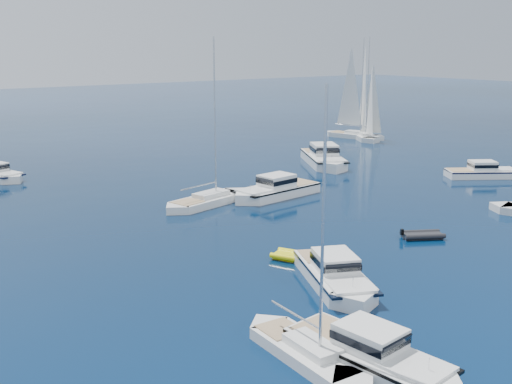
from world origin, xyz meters
TOP-DOWN VIEW (x-y plane):
  - motor_cruiser_near at (-11.39, 4.43)m, footprint 3.73×9.46m
  - motor_cruiser_left at (-5.94, 12.33)m, footprint 6.73×9.81m
  - motor_cruiser_centre at (5.01, 31.66)m, footprint 10.49×4.10m
  - motor_cruiser_far_r at (28.47, 25.08)m, footprint 8.69×7.11m
  - motor_cruiser_distant at (19.74, 40.64)m, footprint 9.27×12.30m
  - sailboat_fore at (-13.11, 6.78)m, footprint 2.82×8.86m
  - sailboat_centre at (-1.49, 33.10)m, footprint 10.61×4.82m
  - sailboat_sails_r at (38.59, 54.08)m, footprint 5.34×10.90m
  - sailboat_sails_far at (39.00, 52.46)m, footprint 7.85×10.52m
  - tender_yellow at (-4.84, 17.06)m, footprint 3.23×3.97m
  - tender_grey_near at (5.69, 15.18)m, footprint 3.61×3.12m

SIDE VIEW (x-z plane):
  - motor_cruiser_near at x=-11.39m, z-range -1.21..1.21m
  - motor_cruiser_left at x=-5.94m, z-range -1.25..1.25m
  - motor_cruiser_centre at x=5.01m, z-range -1.34..1.34m
  - motor_cruiser_far_r at x=28.47m, z-range -1.14..1.14m
  - motor_cruiser_distant at x=19.74m, z-range -1.58..1.58m
  - sailboat_fore at x=-13.11m, z-range -6.42..6.42m
  - sailboat_centre at x=-1.49m, z-range -7.55..7.55m
  - sailboat_sails_r at x=38.59m, z-range -7.76..7.76m
  - sailboat_sails_far at x=39.00m, z-range -7.81..7.81m
  - tender_yellow at x=-4.84m, z-range -0.47..0.47m
  - tender_grey_near at x=5.69m, z-range -0.47..0.47m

